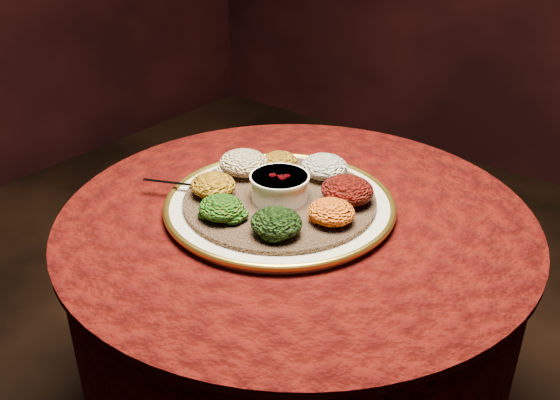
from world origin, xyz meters
The scene contains 13 objects.
table centered at (0.00, 0.00, 0.55)m, with size 0.96×0.96×0.73m.
platter centered at (-0.04, -0.01, 0.75)m, with size 0.51×0.51×0.02m.
injera centered at (-0.04, -0.01, 0.76)m, with size 0.39×0.39×0.01m, color brown.
stew_bowl centered at (-0.04, -0.01, 0.79)m, with size 0.12×0.12×0.05m.
spoon centered at (-0.20, -0.08, 0.77)m, with size 0.14×0.08×0.01m.
portion_ayib centered at (-0.02, 0.13, 0.79)m, with size 0.10×0.10×0.05m, color beige.
portion_kitfo centered at (0.08, 0.06, 0.79)m, with size 0.11×0.10×0.05m, color black.
portion_tikil centered at (0.10, -0.02, 0.78)m, with size 0.09×0.09×0.04m, color #B5700F.
portion_gomen centered at (0.04, -0.12, 0.79)m, with size 0.10×0.09×0.05m, color black.
portion_mixveg centered at (-0.08, -0.14, 0.78)m, with size 0.09×0.08×0.04m, color #A6320A.
portion_kik centered at (-0.15, -0.08, 0.78)m, with size 0.09×0.09×0.05m, color #BF8210.
portion_timatim centered at (-0.16, 0.03, 0.79)m, with size 0.11×0.10×0.05m, color maroon.
portion_shiro centered at (-0.12, 0.10, 0.78)m, with size 0.08×0.07×0.04m, color #9A6612.
Camera 1 is at (0.64, -0.88, 1.37)m, focal length 40.00 mm.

